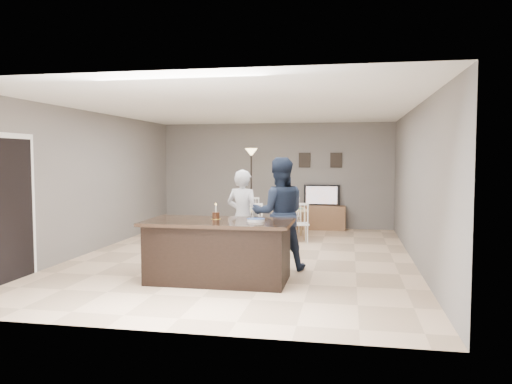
% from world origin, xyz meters
% --- Properties ---
extents(floor, '(8.00, 8.00, 0.00)m').
position_xyz_m(floor, '(0.00, 0.00, 0.00)').
color(floor, '#DAB28C').
rests_on(floor, ground).
extents(room_shell, '(8.00, 8.00, 8.00)m').
position_xyz_m(room_shell, '(0.00, 0.00, 1.68)').
color(room_shell, slate).
rests_on(room_shell, floor).
extents(kitchen_island, '(2.15, 1.10, 0.90)m').
position_xyz_m(kitchen_island, '(0.00, -1.80, 0.45)').
color(kitchen_island, black).
rests_on(kitchen_island, floor).
extents(tv_console, '(1.20, 0.40, 0.60)m').
position_xyz_m(tv_console, '(1.20, 3.77, 0.30)').
color(tv_console, brown).
rests_on(tv_console, floor).
extents(television, '(0.91, 0.12, 0.53)m').
position_xyz_m(television, '(1.20, 3.84, 0.86)').
color(television, black).
rests_on(television, tv_console).
extents(tv_screen_glow, '(0.78, 0.00, 0.78)m').
position_xyz_m(tv_screen_glow, '(1.20, 3.76, 0.87)').
color(tv_screen_glow, orange).
rests_on(tv_screen_glow, tv_console).
extents(picture_frames, '(1.10, 0.02, 0.38)m').
position_xyz_m(picture_frames, '(1.15, 3.98, 1.75)').
color(picture_frames, black).
rests_on(picture_frames, room_shell).
extents(doorway, '(0.00, 2.10, 2.65)m').
position_xyz_m(doorway, '(-2.99, -2.30, 1.26)').
color(doorway, black).
rests_on(doorway, floor).
extents(woman, '(0.67, 0.52, 1.62)m').
position_xyz_m(woman, '(0.10, -0.58, 0.81)').
color(woman, '#B5B5BA').
rests_on(woman, floor).
extents(man, '(1.02, 0.87, 1.82)m').
position_xyz_m(man, '(0.77, -0.86, 0.91)').
color(man, '#161F32').
rests_on(man, floor).
extents(birthday_cake, '(0.15, 0.15, 0.23)m').
position_xyz_m(birthday_cake, '(-0.08, -1.64, 0.95)').
color(birthday_cake, gold).
rests_on(birthday_cake, kitchen_island).
extents(plate_stack, '(0.27, 0.27, 0.04)m').
position_xyz_m(plate_stack, '(0.56, -1.81, 0.92)').
color(plate_stack, white).
rests_on(plate_stack, kitchen_island).
extents(dining_table, '(1.66, 1.85, 0.86)m').
position_xyz_m(dining_table, '(0.24, 2.25, 0.55)').
color(dining_table, tan).
rests_on(dining_table, floor).
extents(floor_lamp, '(0.31, 0.31, 2.04)m').
position_xyz_m(floor_lamp, '(-0.49, 3.21, 1.58)').
color(floor_lamp, black).
rests_on(floor_lamp, floor).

